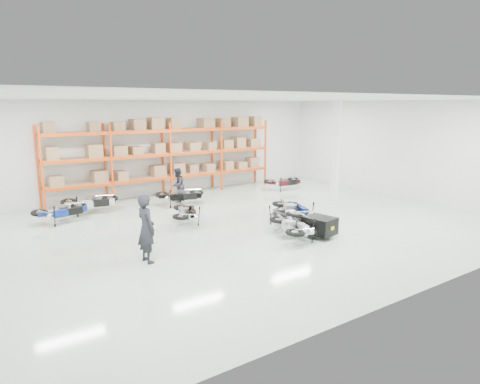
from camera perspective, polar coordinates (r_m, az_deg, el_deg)
room at (r=15.13m, az=0.48°, el=3.79°), size 18.00×18.00×18.00m
pallet_rack at (r=20.73m, az=-9.79°, el=5.74°), size 11.28×0.98×3.62m
structural_column at (r=18.91m, az=12.70°, el=5.06°), size 0.25×0.25×4.50m
moto_blue_centre at (r=16.03m, az=7.15°, el=-1.88°), size 1.61×2.16×1.26m
moto_silver_left at (r=13.95m, az=7.05°, el=-4.09°), size 1.44×2.00×1.17m
moto_black_far_left at (r=15.87m, az=-7.21°, el=-2.35°), size 1.48×1.85×1.07m
moto_touring_right at (r=15.43m, az=6.40°, el=-2.73°), size 0.99×1.74×1.08m
trailer at (r=14.33m, az=10.56°, el=-4.43°), size 0.94×1.67×0.68m
moto_back_a at (r=17.18m, az=-22.63°, el=-1.96°), size 1.92×1.22×1.15m
moto_back_b at (r=18.23m, az=-19.35°, el=-0.85°), size 2.06×1.28×1.24m
moto_back_c at (r=18.73m, az=-7.96°, el=-0.06°), size 2.02×1.42×1.19m
moto_back_d at (r=22.07m, az=5.89°, el=1.67°), size 1.86×1.11×1.13m
person_left at (r=12.04m, az=-12.39°, el=-4.78°), size 0.52×0.74×1.92m
person_back at (r=19.34m, az=-8.32°, el=0.92°), size 0.95×0.92×1.54m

